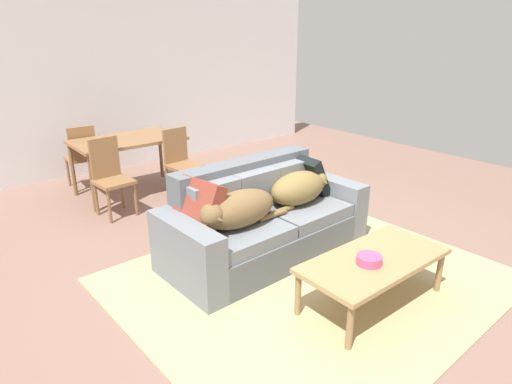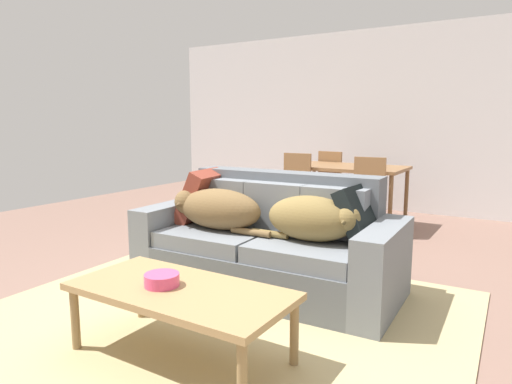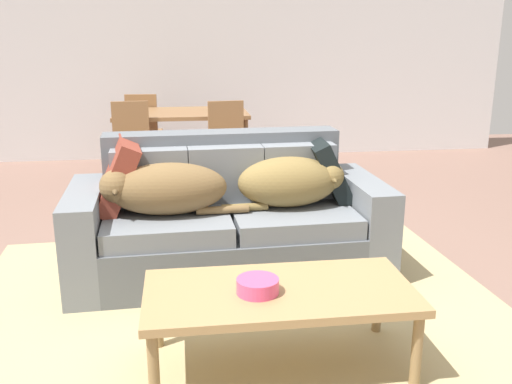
% 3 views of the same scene
% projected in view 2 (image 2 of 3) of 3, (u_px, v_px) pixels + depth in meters
% --- Properties ---
extents(ground_plane, '(10.00, 10.00, 0.00)m').
position_uv_depth(ground_plane, '(265.00, 295.00, 3.55)').
color(ground_plane, '#836356').
extents(back_partition, '(8.00, 0.12, 2.70)m').
position_uv_depth(back_partition, '(403.00, 120.00, 6.70)').
color(back_partition, silver).
rests_on(back_partition, ground).
extents(area_rug, '(3.31, 2.88, 0.01)m').
position_uv_depth(area_rug, '(222.00, 315.00, 3.16)').
color(area_rug, tan).
rests_on(area_rug, ground).
extents(couch, '(2.11, 0.99, 0.92)m').
position_uv_depth(couch, '(270.00, 245.00, 3.67)').
color(couch, '#5A5F64').
rests_on(couch, ground).
extents(dog_on_left_cushion, '(0.93, 0.38, 0.33)m').
position_uv_depth(dog_on_left_cushion, '(216.00, 208.00, 3.71)').
color(dog_on_left_cushion, brown).
rests_on(dog_on_left_cushion, couch).
extents(dog_on_right_cushion, '(0.83, 0.39, 0.33)m').
position_uv_depth(dog_on_right_cushion, '(313.00, 218.00, 3.33)').
color(dog_on_right_cushion, olive).
rests_on(dog_on_right_cushion, couch).
extents(throw_pillow_by_left_arm, '(0.37, 0.51, 0.49)m').
position_uv_depth(throw_pillow_by_left_arm, '(201.00, 197.00, 4.02)').
color(throw_pillow_by_left_arm, brown).
rests_on(throw_pillow_by_left_arm, couch).
extents(throw_pillow_by_right_arm, '(0.31, 0.45, 0.44)m').
position_uv_depth(throw_pillow_by_right_arm, '(361.00, 215.00, 3.31)').
color(throw_pillow_by_right_arm, black).
rests_on(throw_pillow_by_right_arm, couch).
extents(coffee_table, '(1.28, 0.62, 0.42)m').
position_uv_depth(coffee_table, '(180.00, 295.00, 2.55)').
color(coffee_table, tan).
rests_on(coffee_table, ground).
extents(bowl_on_coffee_table, '(0.20, 0.20, 0.07)m').
position_uv_depth(bowl_on_coffee_table, '(162.00, 280.00, 2.57)').
color(bowl_on_coffee_table, '#EA4C7F').
rests_on(bowl_on_coffee_table, coffee_table).
extents(dining_table, '(1.41, 0.85, 0.77)m').
position_uv_depth(dining_table, '(349.00, 171.00, 5.87)').
color(dining_table, olive).
rests_on(dining_table, ground).
extents(dining_chair_near_left, '(0.43, 0.43, 0.94)m').
position_uv_depth(dining_chair_near_left, '(294.00, 188.00, 5.67)').
color(dining_chair_near_left, olive).
rests_on(dining_chair_near_left, ground).
extents(dining_chair_near_right, '(0.44, 0.44, 0.93)m').
position_uv_depth(dining_chair_near_right, '(367.00, 194.00, 5.15)').
color(dining_chair_near_right, olive).
rests_on(dining_chair_near_right, ground).
extents(dining_chair_far_left, '(0.43, 0.43, 0.91)m').
position_uv_depth(dining_chair_far_left, '(333.00, 179.00, 6.62)').
color(dining_chair_far_left, olive).
rests_on(dining_chair_far_left, ground).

